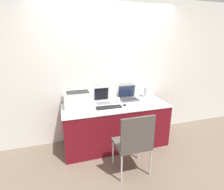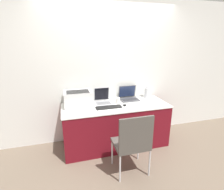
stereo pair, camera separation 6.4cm
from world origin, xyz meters
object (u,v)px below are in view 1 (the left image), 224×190
laptop_right (128,96)px  metal_pitcher (147,92)px  printer (78,98)px  chair (134,141)px  coffee_cup (118,100)px  mouse (125,105)px  laptop_left (103,100)px  external_keyboard (109,107)px

laptop_right → metal_pitcher: 0.40m
printer → chair: (0.64, -0.94, -0.38)m
coffee_cup → mouse: 0.18m
mouse → printer: bearing=163.4°
chair → laptop_left: bearing=101.3°
external_keyboard → mouse: size_ratio=7.18×
external_keyboard → metal_pitcher: size_ratio=1.75×
laptop_right → coffee_cup: (-0.27, -0.16, -0.00)m
coffee_cup → chair: chair is taller
laptop_left → coffee_cup: bearing=-20.3°
laptop_left → coffee_cup: 0.27m
coffee_cup → chair: size_ratio=0.11×
mouse → laptop_left: bearing=141.1°
mouse → chair: 0.77m
laptop_left → metal_pitcher: size_ratio=1.25×
printer → laptop_right: printer is taller
laptop_left → chair: bearing=-78.7°
mouse → metal_pitcher: bearing=28.6°
printer → laptop_right: size_ratio=1.35×
laptop_right → coffee_cup: laptop_right is taller
laptop_right → coffee_cup: bearing=-149.6°
external_keyboard → mouse: 0.29m
laptop_left → laptop_right: size_ratio=0.89×
external_keyboard → chair: size_ratio=0.46×
printer → external_keyboard: (0.48, -0.23, -0.13)m
coffee_cup → metal_pitcher: (0.66, 0.16, 0.06)m
laptop_left → external_keyboard: bearing=-81.8°
mouse → metal_pitcher: 0.68m
chair → laptop_right: bearing=72.3°
laptop_left → metal_pitcher: bearing=3.8°
coffee_cup → metal_pitcher: metal_pitcher is taller
external_keyboard → chair: bearing=-77.6°
laptop_right → metal_pitcher: size_ratio=1.40×
external_keyboard → chair: 0.76m
laptop_right → external_keyboard: bearing=-145.9°
laptop_left → external_keyboard: (0.04, -0.27, -0.05)m
laptop_right → printer: bearing=-174.3°
chair → mouse: bearing=79.6°
laptop_left → laptop_right: 0.53m
laptop_left → laptop_right: bearing=6.9°
printer → mouse: (0.77, -0.23, -0.13)m
printer → coffee_cup: bearing=-5.0°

